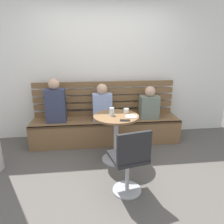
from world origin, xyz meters
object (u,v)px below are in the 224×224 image
object	(u,v)px
booth_bench	(106,130)
cup_ceramic_white	(126,111)
person_child_left	(102,104)
person_adult	(55,103)
white_chair	(130,160)
cafe_table	(116,129)
cup_glass_tall	(112,112)
person_child_middle	(149,104)
plate_small	(131,116)
phone_on_table	(125,120)

from	to	relation	value
booth_bench	cup_ceramic_white	bearing A→B (deg)	-65.40
booth_bench	person_child_left	xyz separation A→B (m)	(-0.07, -0.00, 0.51)
booth_bench	person_adult	bearing A→B (deg)	-179.67
person_adult	cup_ceramic_white	xyz separation A→B (m)	(1.15, -0.56, -0.01)
white_chair	cup_ceramic_white	distance (m)	0.99
white_chair	person_adult	size ratio (longest dim) A/B	1.10
booth_bench	person_child_left	distance (m)	0.52
booth_bench	cafe_table	bearing A→B (deg)	-82.78
person_child_left	cup_ceramic_white	xyz separation A→B (m)	(0.33, -0.57, 0.04)
cafe_table	cup_glass_tall	size ratio (longest dim) A/B	6.17
person_child_middle	booth_bench	bearing A→B (deg)	178.82
booth_bench	person_child_left	size ratio (longest dim) A/B	4.06
cafe_table	white_chair	bearing A→B (deg)	-86.57
cup_ceramic_white	cup_glass_tall	xyz separation A→B (m)	(-0.24, -0.11, 0.03)
plate_small	person_child_left	bearing A→B (deg)	115.32
person_child_left	phone_on_table	size ratio (longest dim) A/B	4.75
booth_bench	person_adult	distance (m)	1.05
cafe_table	person_child_left	distance (m)	0.74
person_child_left	cup_glass_tall	size ratio (longest dim) A/B	5.54
person_child_left	person_child_middle	bearing A→B (deg)	-0.86
person_adult	cup_glass_tall	bearing A→B (deg)	-36.48
white_chair	person_adult	world-z (taller)	person_adult
cafe_table	cup_glass_tall	xyz separation A→B (m)	(-0.06, 0.01, 0.28)
white_chair	cup_glass_tall	distance (m)	0.90
white_chair	plate_small	distance (m)	0.80
person_adult	person_child_left	size ratio (longest dim) A/B	1.16
person_child_left	booth_bench	bearing A→B (deg)	2.93
white_chair	cup_ceramic_white	size ratio (longest dim) A/B	10.63
cup_glass_tall	booth_bench	bearing A→B (deg)	92.00
booth_bench	person_child_middle	size ratio (longest dim) A/B	4.47
plate_small	person_child_middle	bearing A→B (deg)	56.57
phone_on_table	plate_small	bearing A→B (deg)	-31.72
white_chair	plate_small	xyz separation A→B (m)	(0.16, 0.73, 0.28)
cafe_table	cup_ceramic_white	distance (m)	0.33
cafe_table	phone_on_table	size ratio (longest dim) A/B	5.29
person_child_middle	cup_glass_tall	size ratio (longest dim) A/B	5.03
person_child_middle	person_adult	bearing A→B (deg)	179.61
cafe_table	person_child_left	xyz separation A→B (m)	(-0.16, 0.69, 0.22)
booth_bench	white_chair	bearing A→B (deg)	-84.82
person_child_left	person_child_middle	size ratio (longest dim) A/B	1.10
cup_glass_tall	phone_on_table	bearing A→B (deg)	-58.04
plate_small	cup_ceramic_white	bearing A→B (deg)	100.01
white_chair	plate_small	world-z (taller)	white_chair
white_chair	cafe_table	bearing A→B (deg)	93.43
person_adult	plate_small	bearing A→B (deg)	-33.10
white_chair	person_adult	xyz separation A→B (m)	(-1.02, 1.50, 0.32)
phone_on_table	white_chair	bearing A→B (deg)	-176.65
cafe_table	phone_on_table	distance (m)	0.34
cup_ceramic_white	phone_on_table	world-z (taller)	cup_ceramic_white
booth_bench	phone_on_table	size ratio (longest dim) A/B	19.29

